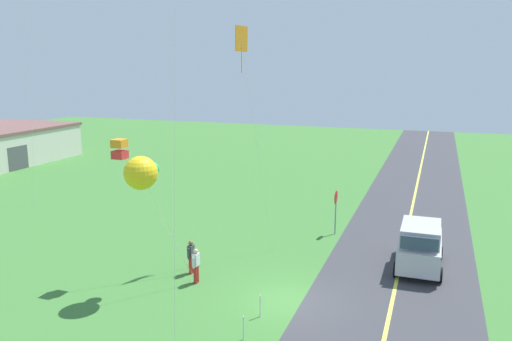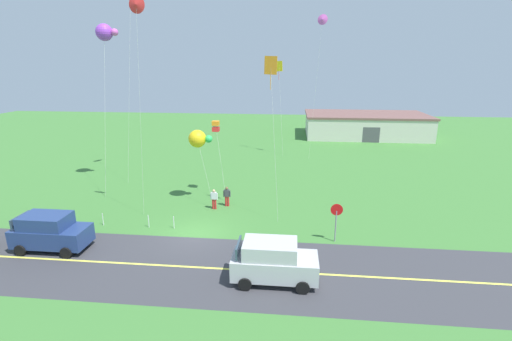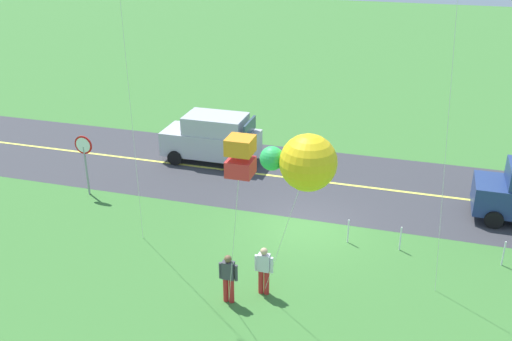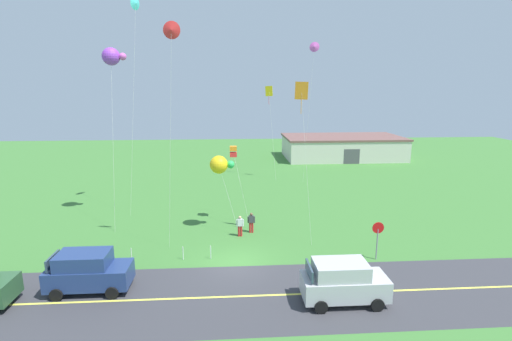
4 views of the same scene
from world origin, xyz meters
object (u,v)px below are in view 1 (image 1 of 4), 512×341
at_px(person_adult_companion, 196,265).
at_px(kite_red_low, 120,149).
at_px(person_adult_near, 191,256).
at_px(car_suv_foreground, 420,245).
at_px(stop_sign, 336,204).
at_px(kite_purple_back, 242,44).
at_px(kite_blue_mid, 142,173).

relative_size(person_adult_companion, kite_red_low, 0.25).
xyz_separation_m(person_adult_near, person_adult_companion, (-0.89, -0.69, 0.00)).
bearing_deg(person_adult_near, kite_red_low, 96.53).
distance_m(car_suv_foreground, stop_sign, 6.05).
distance_m(stop_sign, person_adult_companion, 9.92).
relative_size(kite_red_low, kite_purple_back, 0.56).
xyz_separation_m(person_adult_near, kite_blue_mid, (-2.36, 0.94, 4.35)).
bearing_deg(stop_sign, person_adult_companion, 152.74).
distance_m(stop_sign, kite_purple_back, 10.59).
bearing_deg(person_adult_companion, person_adult_near, -58.05).
height_order(car_suv_foreground, person_adult_near, car_suv_foreground).
bearing_deg(kite_blue_mid, kite_red_low, 58.50).
bearing_deg(stop_sign, car_suv_foreground, -127.60).
height_order(stop_sign, kite_blue_mid, kite_blue_mid).
relative_size(car_suv_foreground, person_adult_near, 2.75).
bearing_deg(person_adult_near, kite_blue_mid, 138.97).
distance_m(person_adult_near, kite_red_low, 5.87).
xyz_separation_m(person_adult_companion, kite_blue_mid, (-1.48, 1.63, 4.35)).
height_order(person_adult_companion, kite_red_low, kite_red_low).
bearing_deg(kite_red_low, person_adult_near, -64.15).
relative_size(person_adult_companion, kite_purple_back, 0.14).
distance_m(person_adult_near, kite_blue_mid, 5.04).
bearing_deg(kite_purple_back, kite_red_low, 140.24).
bearing_deg(kite_blue_mid, car_suv_foreground, -58.94).
height_order(stop_sign, kite_purple_back, kite_purple_back).
relative_size(car_suv_foreground, stop_sign, 1.72).
bearing_deg(car_suv_foreground, person_adult_companion, 118.78).
bearing_deg(kite_red_low, kite_blue_mid, -121.50).
bearing_deg(person_adult_near, person_adult_companion, -161.42).
bearing_deg(kite_blue_mid, stop_sign, -30.98).
xyz_separation_m(person_adult_companion, kite_purple_back, (4.33, -0.57, 9.69)).
height_order(car_suv_foreground, stop_sign, stop_sign).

